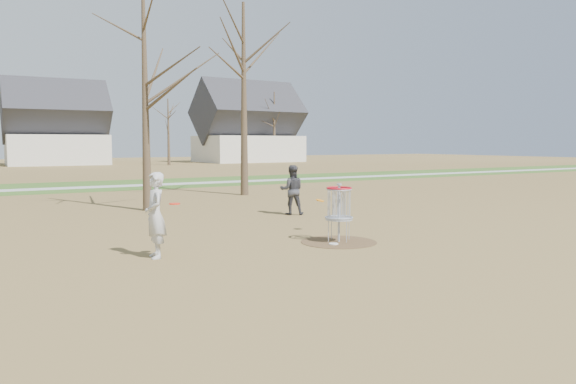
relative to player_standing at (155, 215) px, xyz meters
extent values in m
plane|color=brown|center=(4.27, -0.44, -0.88)|extent=(160.00, 160.00, 0.00)
cube|color=#2D5119|center=(4.27, 20.56, -0.87)|extent=(160.00, 8.00, 0.01)
cube|color=#9E9E99|center=(4.27, 19.56, -0.86)|extent=(160.00, 1.50, 0.01)
cylinder|color=#47331E|center=(4.27, -0.44, -0.87)|extent=(1.80, 1.80, 0.01)
imported|color=#B8B8B8|center=(0.00, 0.00, 0.00)|extent=(0.48, 0.68, 1.75)
imported|color=#36363B|center=(5.98, 4.51, -0.06)|extent=(0.98, 0.91, 1.62)
cylinder|color=white|center=(3.97, -0.65, -0.86)|extent=(0.22, 0.22, 0.02)
cylinder|color=orange|center=(4.77, 1.09, -0.04)|extent=(0.23, 0.22, 0.09)
cylinder|color=#FF240D|center=(0.34, -0.19, 0.23)|extent=(0.22, 0.22, 0.02)
cylinder|color=#9EA3AD|center=(4.27, -0.44, -0.20)|extent=(0.05, 0.05, 1.35)
cylinder|color=#9EA3AD|center=(4.27, -0.44, -0.33)|extent=(0.64, 0.64, 0.04)
torus|color=#9EA3AD|center=(4.27, -0.44, 0.37)|extent=(0.60, 0.60, 0.04)
torus|color=red|center=(4.27, -0.44, 0.41)|extent=(0.60, 0.60, 0.04)
cone|color=#382B1E|center=(2.27, 8.06, 2.87)|extent=(0.32, 0.32, 7.50)
cone|color=#382B1E|center=(7.77, 11.56, 3.37)|extent=(0.36, 0.36, 8.50)
cone|color=#382B1E|center=(16.27, 46.56, 2.62)|extent=(0.32, 0.32, 7.00)
cone|color=#382B1E|center=(30.27, 48.56, 3.37)|extent=(0.38, 0.38, 8.50)
cube|color=silver|center=(6.27, 53.56, 0.72)|extent=(10.24, 7.34, 3.20)
pyramid|color=#2D2D33|center=(6.27, 53.56, 4.10)|extent=(10.74, 7.36, 3.55)
cube|color=silver|center=(28.27, 51.56, 0.72)|extent=(12.40, 8.62, 3.20)
pyramid|color=#2D2D33|center=(28.27, 51.56, 4.36)|extent=(13.00, 8.65, 4.06)
camera|label=1|loc=(-3.48, -11.06, 1.46)|focal=35.00mm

